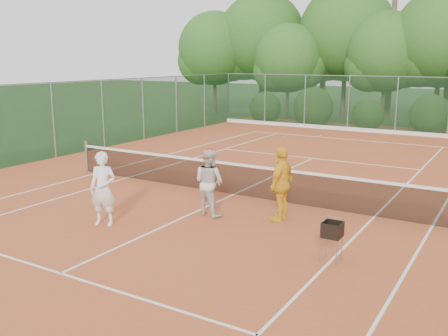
# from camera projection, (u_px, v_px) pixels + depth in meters

# --- Properties ---
(ground) EXTENTS (120.00, 120.00, 0.00)m
(ground) POSITION_uv_depth(u_px,v_px,m) (233.00, 196.00, 14.62)
(ground) COLOR #1E4017
(ground) RESTS_ON ground
(clay_court) EXTENTS (18.00, 36.00, 0.02)m
(clay_court) POSITION_uv_depth(u_px,v_px,m) (233.00, 195.00, 14.62)
(clay_court) COLOR #B35229
(clay_court) RESTS_ON ground
(tennis_net) EXTENTS (11.97, 0.10, 1.10)m
(tennis_net) POSITION_uv_depth(u_px,v_px,m) (233.00, 178.00, 14.51)
(tennis_net) COLOR gray
(tennis_net) RESTS_ON clay_court
(player_white) EXTENTS (0.76, 0.62, 1.78)m
(player_white) POSITION_uv_depth(u_px,v_px,m) (103.00, 189.00, 11.82)
(player_white) COLOR white
(player_white) RESTS_ON clay_court
(player_center_grp) EXTENTS (0.93, 0.79, 1.74)m
(player_center_grp) POSITION_uv_depth(u_px,v_px,m) (209.00, 182.00, 12.59)
(player_center_grp) COLOR beige
(player_center_grp) RESTS_ON clay_court
(player_yellow) EXTENTS (0.46, 1.09, 1.86)m
(player_yellow) POSITION_uv_depth(u_px,v_px,m) (282.00, 184.00, 12.11)
(player_yellow) COLOR yellow
(player_yellow) RESTS_ON clay_court
(ball_hopper) EXTENTS (0.35, 0.35, 0.81)m
(ball_hopper) POSITION_uv_depth(u_px,v_px,m) (332.00, 230.00, 9.68)
(ball_hopper) COLOR gray
(ball_hopper) RESTS_ON clay_court
(stray_ball_a) EXTENTS (0.07, 0.07, 0.07)m
(stray_ball_a) POSITION_uv_depth(u_px,v_px,m) (283.00, 137.00, 25.35)
(stray_ball_a) COLOR #AAC52D
(stray_ball_a) RESTS_ON clay_court
(stray_ball_b) EXTENTS (0.07, 0.07, 0.07)m
(stray_ball_b) POSITION_uv_depth(u_px,v_px,m) (321.00, 135.00, 25.79)
(stray_ball_b) COLOR #C8EC37
(stray_ball_b) RESTS_ON clay_court
(stray_ball_c) EXTENTS (0.07, 0.07, 0.07)m
(stray_ball_c) POSITION_uv_depth(u_px,v_px,m) (441.00, 149.00, 21.83)
(stray_ball_c) COLOR #C4DA32
(stray_ball_c) RESTS_ON clay_court
(court_markings) EXTENTS (11.03, 23.83, 0.01)m
(court_markings) POSITION_uv_depth(u_px,v_px,m) (233.00, 195.00, 14.62)
(court_markings) COLOR white
(court_markings) RESTS_ON clay_court
(fence_back) EXTENTS (18.07, 0.07, 3.00)m
(fence_back) POSITION_uv_depth(u_px,v_px,m) (372.00, 104.00, 26.86)
(fence_back) COLOR #19381E
(fence_back) RESTS_ON clay_court
(tropical_treeline) EXTENTS (32.10, 8.49, 15.03)m
(tropical_treeline) POSITION_uv_depth(u_px,v_px,m) (423.00, 38.00, 29.74)
(tropical_treeline) COLOR brown
(tropical_treeline) RESTS_ON ground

